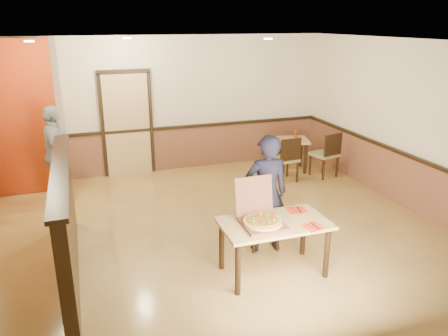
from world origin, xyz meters
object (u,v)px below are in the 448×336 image
at_px(side_table, 292,147).
at_px(side_chair_right, 327,153).
at_px(main_table, 274,230).
at_px(condiment, 296,134).
at_px(pizza_box, 261,219).
at_px(diner_chair, 262,215).
at_px(passerby, 56,155).
at_px(side_chair_left, 287,157).
at_px(diner, 266,194).

bearing_deg(side_table, side_chair_right, -52.90).
relative_size(main_table, condiment, 8.83).
xyz_separation_m(pizza_box, condiment, (2.39, 3.67, -0.02)).
bearing_deg(diner_chair, side_table, 64.71).
xyz_separation_m(diner_chair, passerby, (-2.75, 2.63, 0.39)).
relative_size(diner_chair, condiment, 5.59).
bearing_deg(side_chair_left, side_chair_right, 175.98).
bearing_deg(condiment, passerby, -176.40).
bearing_deg(side_chair_right, diner, 30.01).
distance_m(diner, pizza_box, 0.68).
distance_m(main_table, diner, 0.66).
bearing_deg(side_table, condiment, 39.81).
bearing_deg(pizza_box, side_table, 57.71).
relative_size(side_chair_right, condiment, 6.23).
distance_m(main_table, condiment, 4.29).
bearing_deg(side_table, main_table, -120.39).
distance_m(side_chair_left, pizza_box, 3.49).
xyz_separation_m(passerby, condiment, (4.80, 0.30, -0.10)).
bearing_deg(passerby, side_chair_right, -99.07).
bearing_deg(pizza_box, diner_chair, 65.27).
distance_m(diner_chair, side_chair_left, 2.67).
distance_m(side_chair_left, side_chair_right, 0.91).
bearing_deg(condiment, main_table, -121.05).
relative_size(main_table, passerby, 0.78).
bearing_deg(side_chair_left, diner, 53.48).
distance_m(side_table, condiment, 0.28).
bearing_deg(diner_chair, side_chair_right, 51.74).
bearing_deg(condiment, side_chair_right, -63.42).
xyz_separation_m(side_chair_left, side_chair_right, (0.91, 0.00, 0.01)).
height_order(side_chair_left, condiment, side_chair_left).
bearing_deg(side_table, diner, -123.16).
relative_size(main_table, side_table, 1.69).
relative_size(side_chair_left, pizza_box, 1.59).
height_order(diner, pizza_box, diner).
height_order(side_table, pizza_box, pizza_box).
height_order(diner_chair, pizza_box, pizza_box).
xyz_separation_m(main_table, diner, (0.15, 0.60, 0.23)).
xyz_separation_m(side_chair_left, passerby, (-4.25, 0.41, 0.35)).
bearing_deg(diner, condiment, -118.46).
bearing_deg(side_table, passerby, -177.45).
distance_m(side_chair_right, pizza_box, 4.05).
xyz_separation_m(side_chair_right, side_table, (-0.47, 0.62, -0.00)).
xyz_separation_m(diner_chair, condiment, (2.05, 2.93, 0.30)).
relative_size(side_chair_right, diner, 0.57).
distance_m(side_chair_left, diner, 2.82).
height_order(side_chair_right, pizza_box, pizza_box).
xyz_separation_m(main_table, side_chair_right, (2.57, 2.96, -0.09)).
relative_size(main_table, pizza_box, 2.29).
relative_size(diner, condiment, 11.00).
xyz_separation_m(side_table, diner, (-1.95, -2.98, 0.32)).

